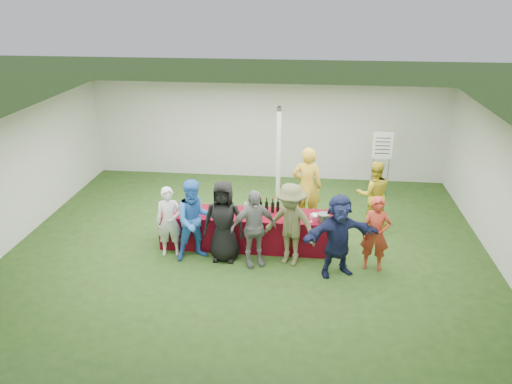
# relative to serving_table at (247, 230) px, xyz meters

# --- Properties ---
(ground) EXTENTS (60.00, 60.00, 0.00)m
(ground) POSITION_rel_serving_table_xyz_m (0.06, 0.28, -0.38)
(ground) COLOR #284719
(ground) RESTS_ON ground
(tent) EXTENTS (10.00, 10.00, 10.00)m
(tent) POSITION_rel_serving_table_xyz_m (0.56, 1.48, 0.98)
(tent) COLOR white
(tent) RESTS_ON ground
(serving_table) EXTENTS (3.60, 0.80, 0.75)m
(serving_table) POSITION_rel_serving_table_xyz_m (0.00, 0.00, 0.00)
(serving_table) COLOR maroon
(serving_table) RESTS_ON ground
(wine_bottles) EXTENTS (0.62, 0.14, 0.32)m
(wine_bottles) POSITION_rel_serving_table_xyz_m (0.54, 0.14, 0.50)
(wine_bottles) COLOR black
(wine_bottles) RESTS_ON serving_table
(wine_glasses) EXTENTS (2.87, 0.13, 0.16)m
(wine_glasses) POSITION_rel_serving_table_xyz_m (-0.62, -0.26, 0.49)
(wine_glasses) COLOR silver
(wine_glasses) RESTS_ON serving_table
(water_bottle) EXTENTS (0.07, 0.07, 0.23)m
(water_bottle) POSITION_rel_serving_table_xyz_m (-0.03, 0.08, 0.48)
(water_bottle) COLOR silver
(water_bottle) RESTS_ON serving_table
(bar_towel) EXTENTS (0.25, 0.18, 0.03)m
(bar_towel) POSITION_rel_serving_table_xyz_m (1.50, 0.05, 0.39)
(bar_towel) COLOR white
(bar_towel) RESTS_ON serving_table
(dump_bucket) EXTENTS (0.25, 0.25, 0.18)m
(dump_bucket) POSITION_rel_serving_table_xyz_m (1.59, -0.22, 0.46)
(dump_bucket) COLOR slate
(dump_bucket) RESTS_ON serving_table
(wine_list_sign) EXTENTS (0.50, 0.03, 1.80)m
(wine_list_sign) POSITION_rel_serving_table_xyz_m (3.09, 2.94, 0.94)
(wine_list_sign) COLOR slate
(wine_list_sign) RESTS_ON ground
(staff_pourer) EXTENTS (0.71, 0.49, 1.87)m
(staff_pourer) POSITION_rel_serving_table_xyz_m (1.23, 1.21, 0.56)
(staff_pourer) COLOR gold
(staff_pourer) RESTS_ON ground
(staff_back) EXTENTS (0.82, 0.67, 1.58)m
(staff_back) POSITION_rel_serving_table_xyz_m (2.74, 1.26, 0.42)
(staff_back) COLOR gold
(staff_back) RESTS_ON ground
(customer_0) EXTENTS (0.59, 0.45, 1.47)m
(customer_0) POSITION_rel_serving_table_xyz_m (-1.52, -0.51, 0.36)
(customer_0) COLOR silver
(customer_0) RESTS_ON ground
(customer_1) EXTENTS (1.02, 0.94, 1.69)m
(customer_1) POSITION_rel_serving_table_xyz_m (-0.95, -0.62, 0.47)
(customer_1) COLOR blue
(customer_1) RESTS_ON ground
(customer_2) EXTENTS (0.84, 0.56, 1.68)m
(customer_2) POSITION_rel_serving_table_xyz_m (-0.38, -0.60, 0.46)
(customer_2) COLOR black
(customer_2) RESTS_ON ground
(customer_3) EXTENTS (1.01, 0.74, 1.59)m
(customer_3) POSITION_rel_serving_table_xyz_m (0.23, -0.75, 0.42)
(customer_3) COLOR slate
(customer_3) RESTS_ON ground
(customer_4) EXTENTS (1.26, 1.02, 1.70)m
(customer_4) POSITION_rel_serving_table_xyz_m (0.94, -0.63, 0.48)
(customer_4) COLOR brown
(customer_4) RESTS_ON ground
(customer_5) EXTENTS (1.59, 1.01, 1.64)m
(customer_5) POSITION_rel_serving_table_xyz_m (1.86, -0.93, 0.44)
(customer_5) COLOR #181F45
(customer_5) RESTS_ON ground
(customer_6) EXTENTS (0.60, 0.44, 1.51)m
(customer_6) POSITION_rel_serving_table_xyz_m (2.59, -0.66, 0.38)
(customer_6) COLOR #A4311E
(customer_6) RESTS_ON ground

